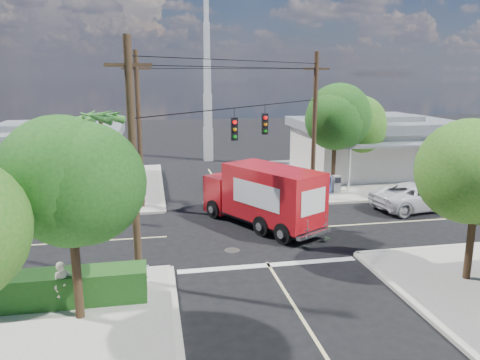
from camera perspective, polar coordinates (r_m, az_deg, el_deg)
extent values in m
plane|color=black|center=(23.55, 0.92, -6.29)|extent=(120.00, 120.00, 0.00)
cube|color=#9E998F|center=(37.07, 14.24, 0.52)|extent=(14.00, 14.00, 0.14)
cube|color=beige|center=(34.73, 3.70, 0.08)|extent=(0.25, 14.00, 0.14)
cube|color=beige|center=(31.05, 19.64, -2.19)|extent=(14.00, 0.25, 0.14)
cube|color=#9E998F|center=(34.28, -21.38, -0.96)|extent=(14.00, 14.00, 0.14)
cube|color=beige|center=(33.66, -9.60, -0.48)|extent=(0.25, 14.00, 0.14)
cube|color=beige|center=(27.66, -23.92, -4.35)|extent=(14.00, 0.25, 0.14)
cube|color=beige|center=(15.73, 25.11, -17.55)|extent=(0.25, 14.00, 0.14)
cube|color=beige|center=(33.02, -2.60, -0.69)|extent=(0.12, 12.00, 0.01)
cube|color=beige|center=(14.79, 9.24, -18.75)|extent=(0.12, 12.00, 0.01)
cube|color=beige|center=(27.30, 22.01, -4.54)|extent=(12.00, 0.12, 0.01)
cube|color=beige|center=(23.74, -23.65, -7.24)|extent=(12.00, 0.12, 0.01)
cube|color=silver|center=(19.63, 3.50, -10.30)|extent=(7.50, 0.40, 0.01)
cube|color=silver|center=(38.29, 15.80, 3.51)|extent=(11.00, 8.00, 3.40)
cube|color=gray|center=(38.03, 15.99, 6.56)|extent=(11.80, 8.80, 0.70)
cube|color=gray|center=(37.98, 16.04, 7.31)|extent=(6.05, 4.40, 0.50)
cube|color=gray|center=(33.86, 19.59, 4.15)|extent=(9.90, 1.80, 0.15)
cylinder|color=silver|center=(31.40, 13.17, 1.24)|extent=(0.12, 0.12, 2.90)
cylinder|color=silver|center=(35.85, 26.15, 1.67)|extent=(0.12, 0.12, 2.90)
cube|color=beige|center=(35.59, -22.75, 2.16)|extent=(10.00, 8.00, 3.20)
cube|color=gray|center=(35.32, -23.02, 5.27)|extent=(10.80, 8.80, 0.70)
cube|color=gray|center=(35.26, -23.09, 6.07)|extent=(5.50, 4.40, 0.50)
cube|color=gray|center=(30.70, -24.74, 2.51)|extent=(9.00, 1.80, 0.15)
cylinder|color=silver|center=(29.46, -17.30, 0.04)|extent=(0.12, 0.12, 2.70)
cube|color=silver|center=(42.54, -3.89, 4.39)|extent=(0.80, 0.80, 3.00)
cube|color=silver|center=(42.21, -3.96, 8.42)|extent=(0.70, 0.70, 3.00)
cube|color=silver|center=(42.09, -4.02, 12.50)|extent=(0.60, 0.60, 3.00)
cube|color=silver|center=(42.18, -4.09, 16.58)|extent=(0.50, 0.50, 3.00)
cube|color=silver|center=(42.48, -4.15, 20.62)|extent=(0.40, 0.40, 3.00)
cylinder|color=#422D1C|center=(15.58, -19.37, -9.45)|extent=(0.28, 0.28, 3.71)
sphere|color=#1B4816|center=(14.89, -20.03, -1.14)|extent=(3.71, 3.71, 3.71)
sphere|color=#1B4816|center=(15.10, -21.48, -0.16)|extent=(3.02, 3.02, 3.02)
sphere|color=#1B4816|center=(14.57, -18.82, -1.81)|extent=(3.25, 3.25, 3.25)
cylinder|color=#422D1C|center=(31.39, 11.35, 2.43)|extent=(0.28, 0.28, 4.10)
sphere|color=#1B4816|center=(31.04, 11.56, 7.09)|extent=(4.10, 4.10, 4.10)
sphere|color=#1B4816|center=(31.05, 10.75, 7.60)|extent=(3.33, 3.33, 3.33)
sphere|color=#1B4816|center=(30.91, 12.37, 6.79)|extent=(3.58, 3.58, 3.58)
cylinder|color=#422D1C|center=(34.44, 13.99, 2.78)|extent=(0.28, 0.28, 3.58)
sphere|color=#266B16|center=(34.14, 14.19, 6.48)|extent=(3.58, 3.58, 3.58)
sphere|color=#266B16|center=(34.13, 13.46, 6.90)|extent=(2.91, 2.91, 2.91)
sphere|color=#266B16|center=(34.03, 14.93, 6.23)|extent=(3.14, 3.14, 3.14)
cylinder|color=#422D1C|center=(19.49, 26.34, -6.00)|extent=(0.28, 0.28, 3.46)
sphere|color=#266B16|center=(18.95, 26.98, 0.21)|extent=(3.46, 3.46, 3.46)
sphere|color=#266B16|center=(18.83, 25.72, 0.94)|extent=(2.81, 2.81, 2.81)
cylinder|color=#422D1C|center=(29.87, -16.35, 2.52)|extent=(0.24, 0.24, 5.00)
cone|color=#307028|center=(29.46, -14.91, 7.58)|extent=(0.50, 2.06, 0.98)
cone|color=#307028|center=(30.18, -15.47, 7.67)|extent=(1.92, 1.68, 0.98)
cone|color=#307028|center=(30.43, -16.88, 7.62)|extent=(2.12, 0.95, 0.98)
cone|color=#307028|center=(30.01, -18.14, 7.47)|extent=(1.34, 2.07, 0.98)
cone|color=#307028|center=(29.24, -18.33, 7.33)|extent=(1.34, 2.07, 0.98)
cone|color=#307028|center=(28.69, -17.23, 7.31)|extent=(2.12, 0.95, 0.98)
cone|color=#307028|center=(28.79, -15.68, 7.43)|extent=(1.92, 1.68, 0.98)
cylinder|color=#422D1C|center=(31.62, -19.69, 2.47)|extent=(0.24, 0.24, 4.60)
cone|color=#307028|center=(31.18, -18.37, 6.89)|extent=(0.50, 2.06, 0.98)
cone|color=#307028|center=(31.92, -18.82, 6.98)|extent=(1.92, 1.68, 0.98)
cone|color=#307028|center=(32.21, -20.13, 6.93)|extent=(2.12, 0.95, 0.98)
cone|color=#307028|center=(31.83, -21.36, 6.78)|extent=(1.34, 2.07, 0.98)
cone|color=#307028|center=(31.07, -21.61, 6.63)|extent=(1.34, 2.07, 0.98)
cone|color=#307028|center=(30.48, -20.64, 6.60)|extent=(2.12, 0.95, 0.98)
cone|color=#307028|center=(30.54, -19.17, 6.72)|extent=(1.92, 1.68, 0.98)
cylinder|color=#473321|center=(16.90, -12.86, 1.56)|extent=(0.28, 0.28, 9.00)
cube|color=#473321|center=(16.60, -13.47, 13.49)|extent=(1.60, 0.12, 0.12)
cylinder|color=#473321|center=(28.86, 9.04, 6.28)|extent=(0.28, 0.28, 9.00)
cube|color=#473321|center=(28.69, 9.29, 13.24)|extent=(1.60, 0.12, 0.12)
cylinder|color=#473321|center=(27.18, -12.18, 5.75)|extent=(0.28, 0.28, 9.00)
cube|color=#473321|center=(26.99, -12.54, 13.14)|extent=(1.60, 0.12, 0.12)
cylinder|color=black|center=(22.30, 0.97, 8.94)|extent=(10.43, 10.43, 0.04)
cube|color=black|center=(21.45, -0.70, 6.24)|extent=(0.30, 0.24, 1.05)
sphere|color=red|center=(21.28, -0.64, 7.08)|extent=(0.20, 0.20, 0.20)
cube|color=black|center=(23.69, 3.04, 6.84)|extent=(0.30, 0.24, 1.05)
sphere|color=red|center=(23.53, 3.13, 7.61)|extent=(0.20, 0.20, 0.20)
cube|color=silver|center=(18.02, -20.71, -11.68)|extent=(5.94, 0.05, 0.08)
cube|color=silver|center=(17.86, -20.81, -10.50)|extent=(5.94, 0.05, 0.08)
cube|color=silver|center=(17.66, -11.61, -11.04)|extent=(0.09, 0.06, 1.00)
cube|color=#174312|center=(17.26, -21.87, -12.15)|extent=(6.20, 1.20, 1.10)
cube|color=#A21919|center=(30.64, 9.22, -0.59)|extent=(0.50, 0.50, 1.10)
cube|color=navy|center=(30.89, 10.44, -0.53)|extent=(0.50, 0.50, 1.10)
cube|color=slate|center=(31.14, 11.64, -0.48)|extent=(0.50, 0.50, 1.10)
cube|color=black|center=(24.31, 2.57, -4.44)|extent=(5.35, 7.21, 0.23)
cube|color=red|center=(26.13, -1.57, -1.54)|extent=(2.67, 2.43, 2.01)
cube|color=black|center=(26.53, -2.45, -0.52)|extent=(1.78, 1.15, 0.87)
cube|color=silver|center=(26.92, -2.67, -2.53)|extent=(1.87, 1.13, 0.32)
cube|color=red|center=(23.37, 3.98, -1.69)|extent=(4.60, 5.72, 2.64)
cube|color=white|center=(24.14, 5.95, -0.92)|extent=(1.64, 2.86, 1.18)
cube|color=white|center=(22.56, 1.88, -1.83)|extent=(1.64, 2.86, 1.18)
cube|color=white|center=(21.58, 8.94, -2.66)|extent=(1.43, 0.83, 1.18)
cube|color=silver|center=(21.96, 9.04, -6.51)|extent=(2.01, 1.28, 0.16)
cube|color=silver|center=(21.31, 8.19, -6.05)|extent=(0.38, 0.25, 0.91)
cube|color=silver|center=(22.24, 10.38, -5.32)|extent=(0.38, 0.25, 0.91)
cylinder|color=black|center=(25.60, -3.20, -3.56)|extent=(0.75, 1.02, 1.00)
cylinder|color=black|center=(26.87, 0.36, -2.74)|extent=(0.75, 1.02, 1.00)
cylinder|color=black|center=(21.82, 5.32, -6.52)|extent=(0.75, 1.02, 1.00)
cylinder|color=black|center=(23.30, 8.93, -5.36)|extent=(0.75, 1.02, 1.00)
imported|color=silver|center=(29.05, 20.97, -1.84)|extent=(5.98, 3.49, 1.57)
imported|color=beige|center=(16.67, -20.77, -11.96)|extent=(0.71, 0.62, 1.63)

